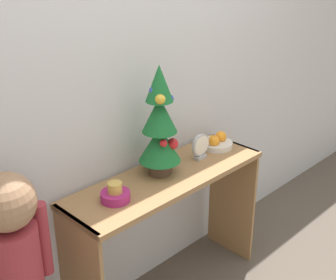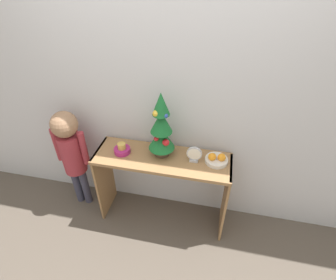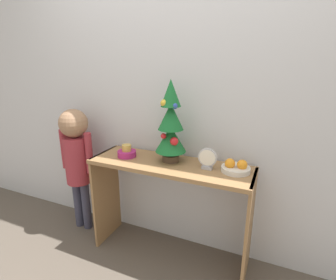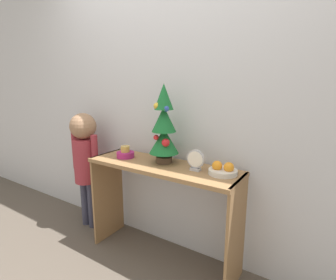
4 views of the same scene
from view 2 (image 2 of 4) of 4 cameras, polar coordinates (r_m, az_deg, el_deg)
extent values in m
plane|color=brown|center=(2.75, -2.05, -19.09)|extent=(12.00, 12.00, 0.00)
cube|color=silver|center=(2.21, -0.05, 9.25)|extent=(7.00, 0.05, 2.50)
cube|color=olive|center=(2.29, -1.31, -4.12)|extent=(1.20, 0.39, 0.03)
cube|color=olive|center=(2.71, -13.58, -8.36)|extent=(0.02, 0.36, 0.79)
cube|color=olive|center=(2.53, 12.32, -12.43)|extent=(0.02, 0.36, 0.79)
cylinder|color=#4C3828|center=(2.30, -1.36, -2.60)|extent=(0.13, 0.13, 0.05)
cylinder|color=brown|center=(2.27, -1.38, -1.72)|extent=(0.02, 0.02, 0.04)
cone|color=#19662D|center=(2.21, -1.41, 0.36)|extent=(0.22, 0.22, 0.19)
cone|color=#19662D|center=(2.12, -1.48, 3.97)|extent=(0.18, 0.18, 0.19)
cone|color=#19662D|center=(2.03, -1.55, 7.90)|extent=(0.14, 0.14, 0.19)
sphere|color=red|center=(2.15, -2.58, 0.25)|extent=(0.04, 0.04, 0.04)
sphere|color=#2D4CA8|center=(2.04, -0.59, 5.30)|extent=(0.04, 0.04, 0.04)
sphere|color=red|center=(2.16, -0.47, -0.51)|extent=(0.06, 0.06, 0.06)
sphere|color=#2D4CA8|center=(2.07, -2.19, 7.25)|extent=(0.05, 0.05, 0.05)
sphere|color=gold|center=(2.04, -2.67, 5.79)|extent=(0.05, 0.05, 0.05)
cylinder|color=silver|center=(2.26, 10.49, -4.35)|extent=(0.19, 0.19, 0.03)
sphere|color=orange|center=(2.24, 11.60, -3.73)|extent=(0.07, 0.07, 0.07)
sphere|color=orange|center=(2.23, 9.59, -3.63)|extent=(0.07, 0.07, 0.07)
cylinder|color=#9E2366|center=(2.36, -9.94, -2.23)|extent=(0.14, 0.14, 0.05)
cylinder|color=gold|center=(2.33, -10.06, -1.30)|extent=(0.07, 0.07, 0.05)
cube|color=#B2B2B7|center=(2.25, 5.64, -4.41)|extent=(0.07, 0.04, 0.02)
cylinder|color=#B2B2B7|center=(2.20, 5.75, -2.93)|extent=(0.13, 0.02, 0.13)
cylinder|color=white|center=(2.19, 5.72, -3.09)|extent=(0.11, 0.00, 0.11)
cylinder|color=#38384C|center=(2.98, -19.18, -9.16)|extent=(0.08, 0.08, 0.46)
cylinder|color=#38384C|center=(2.94, -17.52, -9.54)|extent=(0.08, 0.08, 0.46)
cylinder|color=#992D38|center=(2.67, -20.13, -2.74)|extent=(0.21, 0.21, 0.42)
sphere|color=#997051|center=(2.49, -21.69, 3.15)|extent=(0.24, 0.24, 0.24)
cylinder|color=#992D38|center=(2.69, -23.01, -0.92)|extent=(0.06, 0.06, 0.36)
cylinder|color=#992D38|center=(2.56, -17.87, -1.75)|extent=(0.06, 0.06, 0.36)
camera|label=1|loc=(2.01, -72.15, 2.25)|focal=50.00mm
camera|label=3|loc=(0.82, 32.99, -48.74)|focal=28.00mm
camera|label=4|loc=(1.10, 51.95, -40.41)|focal=28.00mm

